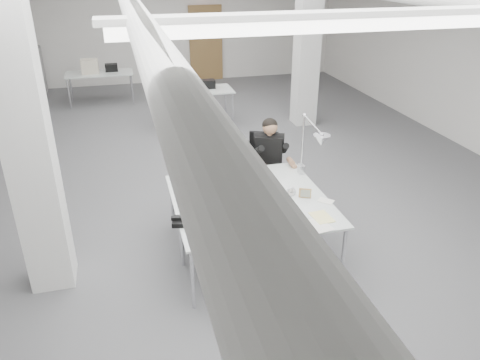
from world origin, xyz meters
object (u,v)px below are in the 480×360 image
(desk_main, at_px, (261,219))
(beige_monitor, at_px, (217,173))
(laptop, at_px, (267,235))
(architect_lamp, at_px, (310,151))
(bankers_lamp, at_px, (255,188))
(office_chair, at_px, (268,174))
(seated_person, at_px, (269,149))
(desk_phone, at_px, (183,221))
(monitor, at_px, (213,188))

(desk_main, bearing_deg, beige_monitor, 108.07)
(laptop, xyz_separation_m, architect_lamp, (0.90, 1.09, 0.40))
(desk_main, height_order, laptop, laptop)
(bankers_lamp, bearing_deg, office_chair, 81.32)
(desk_main, bearing_deg, office_chair, 69.72)
(desk_main, xyz_separation_m, office_chair, (0.60, 1.62, -0.26))
(desk_main, bearing_deg, laptop, -97.09)
(desk_main, relative_size, office_chair, 1.88)
(seated_person, distance_m, bankers_lamp, 1.32)
(desk_main, distance_m, seated_person, 1.69)
(desk_phone, xyz_separation_m, beige_monitor, (0.55, 0.83, 0.14))
(laptop, relative_size, beige_monitor, 1.05)
(desk_phone, xyz_separation_m, architect_lamp, (1.70, 0.64, 0.38))
(office_chair, xyz_separation_m, desk_phone, (-1.45, -1.53, 0.30))
(monitor, xyz_separation_m, architect_lamp, (1.32, 0.41, 0.14))
(architect_lamp, bearing_deg, laptop, -111.00)
(desk_main, height_order, monitor, monitor)
(monitor, relative_size, bankers_lamp, 1.58)
(monitor, relative_size, beige_monitor, 1.54)
(desk_main, xyz_separation_m, monitor, (-0.47, 0.32, 0.29))
(desk_main, xyz_separation_m, beige_monitor, (-0.30, 0.92, 0.18))
(desk_phone, relative_size, beige_monitor, 0.61)
(seated_person, relative_size, beige_monitor, 2.57)
(desk_main, distance_m, monitor, 0.64)
(monitor, bearing_deg, desk_main, -24.01)
(office_chair, distance_m, seated_person, 0.42)
(monitor, height_order, beige_monitor, monitor)
(monitor, distance_m, beige_monitor, 0.63)
(desk_main, xyz_separation_m, architect_lamp, (0.85, 0.73, 0.42))
(laptop, height_order, beige_monitor, beige_monitor)
(seated_person, relative_size, monitor, 1.67)
(desk_phone, bearing_deg, monitor, 45.16)
(beige_monitor, bearing_deg, architect_lamp, -11.55)
(bankers_lamp, height_order, architect_lamp, architect_lamp)
(desk_phone, height_order, architect_lamp, architect_lamp)
(desk_main, relative_size, beige_monitor, 5.08)
(beige_monitor, bearing_deg, monitor, -107.81)
(desk_main, xyz_separation_m, laptop, (-0.05, -0.37, 0.03))
(beige_monitor, xyz_separation_m, architect_lamp, (1.15, -0.19, 0.24))
(desk_main, relative_size, architect_lamp, 2.19)
(office_chair, distance_m, bankers_lamp, 1.43)
(beige_monitor, height_order, architect_lamp, architect_lamp)
(office_chair, bearing_deg, beige_monitor, -119.97)
(desk_main, xyz_separation_m, seated_person, (0.60, 1.57, 0.16))
(office_chair, relative_size, desk_phone, 4.43)
(laptop, bearing_deg, monitor, 137.79)
(monitor, bearing_deg, architect_lamp, 27.52)
(monitor, height_order, architect_lamp, architect_lamp)
(laptop, bearing_deg, bankers_lamp, 100.22)
(office_chair, distance_m, desk_phone, 2.13)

